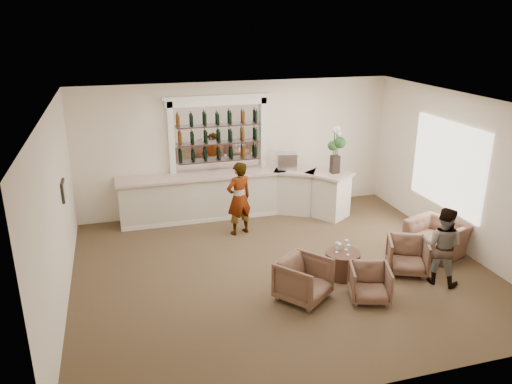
{
  "coord_description": "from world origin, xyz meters",
  "views": [
    {
      "loc": [
        -2.93,
        -8.37,
        4.75
      ],
      "look_at": [
        -0.26,
        0.9,
        1.36
      ],
      "focal_mm": 35.0,
      "sensor_mm": 36.0,
      "label": 1
    }
  ],
  "objects_px": {
    "bar_counter": "(236,195)",
    "armchair_right": "(407,256)",
    "armchair_left": "(304,280)",
    "armchair_center": "(370,283)",
    "cocktail_table": "(342,264)",
    "guest": "(442,246)",
    "espresso_machine": "(287,161)",
    "flower_vase": "(336,147)",
    "armchair_far": "(436,238)",
    "sommelier": "(239,198)"
  },
  "relations": [
    {
      "from": "flower_vase",
      "to": "armchair_center",
      "type": "bearing_deg",
      "value": -104.91
    },
    {
      "from": "armchair_center",
      "to": "armchair_right",
      "type": "xyz_separation_m",
      "value": [
        1.2,
        0.71,
        0.03
      ]
    },
    {
      "from": "sommelier",
      "to": "flower_vase",
      "type": "bearing_deg",
      "value": 171.18
    },
    {
      "from": "bar_counter",
      "to": "guest",
      "type": "height_order",
      "value": "guest"
    },
    {
      "from": "armchair_right",
      "to": "armchair_far",
      "type": "bearing_deg",
      "value": 52.89
    },
    {
      "from": "bar_counter",
      "to": "cocktail_table",
      "type": "distance_m",
      "value": 3.76
    },
    {
      "from": "flower_vase",
      "to": "armchair_right",
      "type": "bearing_deg",
      "value": -86.67
    },
    {
      "from": "guest",
      "to": "armchair_far",
      "type": "height_order",
      "value": "guest"
    },
    {
      "from": "sommelier",
      "to": "flower_vase",
      "type": "height_order",
      "value": "flower_vase"
    },
    {
      "from": "guest",
      "to": "armchair_far",
      "type": "relative_size",
      "value": 1.4
    },
    {
      "from": "armchair_center",
      "to": "armchair_far",
      "type": "height_order",
      "value": "armchair_far"
    },
    {
      "from": "armchair_far",
      "to": "armchair_center",
      "type": "bearing_deg",
      "value": -81.27
    },
    {
      "from": "armchair_left",
      "to": "flower_vase",
      "type": "height_order",
      "value": "flower_vase"
    },
    {
      "from": "armchair_far",
      "to": "espresso_machine",
      "type": "bearing_deg",
      "value": -165.59
    },
    {
      "from": "bar_counter",
      "to": "guest",
      "type": "distance_m",
      "value": 5.15
    },
    {
      "from": "armchair_left",
      "to": "armchair_center",
      "type": "relative_size",
      "value": 1.19
    },
    {
      "from": "armchair_right",
      "to": "sommelier",
      "type": "bearing_deg",
      "value": 159.7
    },
    {
      "from": "bar_counter",
      "to": "cocktail_table",
      "type": "height_order",
      "value": "bar_counter"
    },
    {
      "from": "armchair_far",
      "to": "flower_vase",
      "type": "xyz_separation_m",
      "value": [
        -1.22,
        2.54,
        1.44
      ]
    },
    {
      "from": "sommelier",
      "to": "armchair_far",
      "type": "relative_size",
      "value": 1.59
    },
    {
      "from": "armchair_left",
      "to": "armchair_far",
      "type": "distance_m",
      "value": 3.48
    },
    {
      "from": "guest",
      "to": "armchair_center",
      "type": "xyz_separation_m",
      "value": [
        -1.56,
        -0.19,
        -0.44
      ]
    },
    {
      "from": "guest",
      "to": "armchair_left",
      "type": "height_order",
      "value": "guest"
    },
    {
      "from": "cocktail_table",
      "to": "armchair_left",
      "type": "xyz_separation_m",
      "value": [
        -1.03,
        -0.58,
        0.13
      ]
    },
    {
      "from": "flower_vase",
      "to": "bar_counter",
      "type": "bearing_deg",
      "value": 164.48
    },
    {
      "from": "bar_counter",
      "to": "sommelier",
      "type": "relative_size",
      "value": 3.33
    },
    {
      "from": "sommelier",
      "to": "espresso_machine",
      "type": "bearing_deg",
      "value": -163.31
    },
    {
      "from": "guest",
      "to": "sommelier",
      "type": "bearing_deg",
      "value": -0.39
    },
    {
      "from": "armchair_far",
      "to": "espresso_machine",
      "type": "height_order",
      "value": "espresso_machine"
    },
    {
      "from": "armchair_left",
      "to": "armchair_center",
      "type": "xyz_separation_m",
      "value": [
        1.12,
        -0.34,
        -0.06
      ]
    },
    {
      "from": "armchair_right",
      "to": "flower_vase",
      "type": "distance_m",
      "value": 3.42
    },
    {
      "from": "bar_counter",
      "to": "armchair_right",
      "type": "bearing_deg",
      "value": -56.19
    },
    {
      "from": "sommelier",
      "to": "armchair_center",
      "type": "height_order",
      "value": "sommelier"
    },
    {
      "from": "bar_counter",
      "to": "armchair_right",
      "type": "distance_m",
      "value": 4.51
    },
    {
      "from": "flower_vase",
      "to": "guest",
      "type": "bearing_deg",
      "value": -81.48
    },
    {
      "from": "guest",
      "to": "armchair_right",
      "type": "bearing_deg",
      "value": -9.17
    },
    {
      "from": "sommelier",
      "to": "espresso_machine",
      "type": "height_order",
      "value": "sommelier"
    },
    {
      "from": "armchair_left",
      "to": "espresso_machine",
      "type": "xyz_separation_m",
      "value": [
        1.11,
        4.11,
        0.97
      ]
    },
    {
      "from": "armchair_left",
      "to": "armchair_center",
      "type": "bearing_deg",
      "value": -55.1
    },
    {
      "from": "bar_counter",
      "to": "guest",
      "type": "relative_size",
      "value": 3.8
    },
    {
      "from": "armchair_center",
      "to": "flower_vase",
      "type": "relative_size",
      "value": 0.61
    },
    {
      "from": "armchair_left",
      "to": "flower_vase",
      "type": "xyz_separation_m",
      "value": [
        2.13,
        3.47,
        1.41
      ]
    },
    {
      "from": "bar_counter",
      "to": "armchair_right",
      "type": "xyz_separation_m",
      "value": [
        2.51,
        -3.75,
        -0.23
      ]
    },
    {
      "from": "sommelier",
      "to": "armchair_right",
      "type": "xyz_separation_m",
      "value": [
        2.7,
        -2.71,
        -0.51
      ]
    },
    {
      "from": "armchair_left",
      "to": "flower_vase",
      "type": "relative_size",
      "value": 0.72
    },
    {
      "from": "flower_vase",
      "to": "espresso_machine",
      "type": "bearing_deg",
      "value": 148.31
    },
    {
      "from": "sommelier",
      "to": "espresso_machine",
      "type": "xyz_separation_m",
      "value": [
        1.5,
        1.02,
        0.49
      ]
    },
    {
      "from": "bar_counter",
      "to": "sommelier",
      "type": "distance_m",
      "value": 1.09
    },
    {
      "from": "guest",
      "to": "espresso_machine",
      "type": "distance_m",
      "value": 4.58
    },
    {
      "from": "guest",
      "to": "armchair_right",
      "type": "relative_size",
      "value": 1.97
    }
  ]
}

